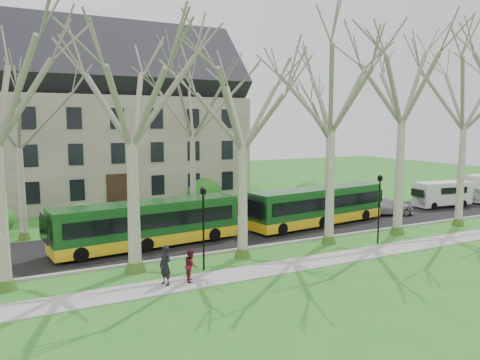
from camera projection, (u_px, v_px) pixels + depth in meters
name	position (u px, v px, depth m)	size (l,w,h in m)	color
ground	(290.00, 251.00, 27.94)	(120.00, 120.00, 0.00)	#257621
sidewalk	(315.00, 262.00, 25.73)	(70.00, 2.00, 0.06)	gray
road	(247.00, 232.00, 32.79)	(80.00, 8.00, 0.06)	black
curb	(277.00, 244.00, 29.26)	(80.00, 0.25, 0.14)	#A5A39E
building	(103.00, 118.00, 45.41)	(26.50, 12.20, 16.00)	slate
tree_row_verge	(289.00, 134.00, 27.35)	(49.00, 7.00, 14.00)	gray
tree_row_far	(199.00, 144.00, 36.31)	(33.00, 7.00, 12.00)	gray
lamp_row	(300.00, 212.00, 26.75)	(36.22, 0.22, 4.30)	black
hedges	(147.00, 205.00, 38.06)	(30.60, 8.60, 2.00)	#1E631C
bus_lead	(148.00, 223.00, 28.61)	(11.50, 2.40, 2.88)	#144719
bus_follow	(318.00, 206.00, 34.81)	(11.48, 2.39, 2.87)	#144719
sedan	(383.00, 206.00, 38.73)	(2.08, 5.12, 1.48)	#AFAFB4
van_a	(442.00, 194.00, 42.17)	(5.18, 1.89, 2.26)	silver
pedestrian_a	(165.00, 265.00, 21.87)	(0.69, 0.45, 1.89)	black
pedestrian_b	(191.00, 265.00, 22.40)	(0.76, 0.59, 1.56)	maroon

